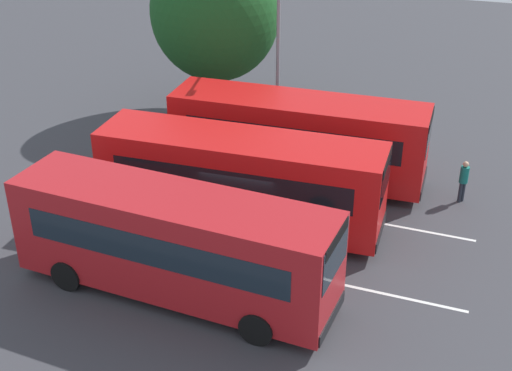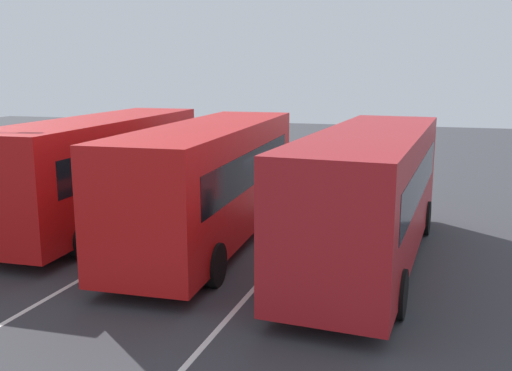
{
  "view_description": "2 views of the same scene",
  "coord_description": "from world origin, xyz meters",
  "px_view_note": "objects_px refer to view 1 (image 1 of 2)",
  "views": [
    {
      "loc": [
        6.86,
        -19.52,
        12.86
      ],
      "look_at": [
        0.19,
        0.52,
        1.46
      ],
      "focal_mm": 49.17,
      "sensor_mm": 36.0,
      "label": 1
    },
    {
      "loc": [
        -14.78,
        -5.18,
        4.73
      ],
      "look_at": [
        -0.75,
        -1.18,
        1.8
      ],
      "focal_mm": 40.24,
      "sensor_mm": 36.0,
      "label": 2
    }
  ],
  "objects_px": {
    "bus_center_right": "(299,136)",
    "pedestrian": "(464,178)",
    "bus_center_left": "(241,178)",
    "bus_far_left": "(174,242)",
    "street_lamp": "(277,45)",
    "depot_tree": "(215,13)"
  },
  "relations": [
    {
      "from": "bus_center_right",
      "to": "pedestrian",
      "type": "xyz_separation_m",
      "value": [
        6.23,
        0.16,
        -0.85
      ]
    },
    {
      "from": "street_lamp",
      "to": "depot_tree",
      "type": "xyz_separation_m",
      "value": [
        -3.4,
        1.46,
        0.73
      ]
    },
    {
      "from": "bus_far_left",
      "to": "bus_center_left",
      "type": "relative_size",
      "value": 1.01
    },
    {
      "from": "bus_far_left",
      "to": "bus_center_right",
      "type": "relative_size",
      "value": 1.01
    },
    {
      "from": "bus_far_left",
      "to": "street_lamp",
      "type": "bearing_deg",
      "value": 97.69
    },
    {
      "from": "bus_far_left",
      "to": "bus_center_right",
      "type": "distance_m",
      "value": 8.4
    },
    {
      "from": "bus_center_right",
      "to": "street_lamp",
      "type": "distance_m",
      "value": 4.97
    },
    {
      "from": "bus_far_left",
      "to": "bus_center_left",
      "type": "height_order",
      "value": "same"
    },
    {
      "from": "bus_far_left",
      "to": "bus_center_left",
      "type": "xyz_separation_m",
      "value": [
        0.51,
        4.33,
        0.0
      ]
    },
    {
      "from": "bus_center_left",
      "to": "pedestrian",
      "type": "height_order",
      "value": "bus_center_left"
    },
    {
      "from": "bus_far_left",
      "to": "pedestrian",
      "type": "distance_m",
      "value": 11.43
    },
    {
      "from": "bus_center_left",
      "to": "pedestrian",
      "type": "distance_m",
      "value": 8.3
    },
    {
      "from": "bus_center_right",
      "to": "pedestrian",
      "type": "distance_m",
      "value": 6.29
    },
    {
      "from": "bus_far_left",
      "to": "bus_center_right",
      "type": "height_order",
      "value": "same"
    },
    {
      "from": "bus_center_left",
      "to": "pedestrian",
      "type": "xyz_separation_m",
      "value": [
        7.17,
        4.1,
        -0.85
      ]
    },
    {
      "from": "bus_far_left",
      "to": "bus_center_left",
      "type": "distance_m",
      "value": 4.36
    },
    {
      "from": "pedestrian",
      "to": "depot_tree",
      "type": "bearing_deg",
      "value": 14.14
    },
    {
      "from": "bus_center_left",
      "to": "pedestrian",
      "type": "bearing_deg",
      "value": 28.53
    },
    {
      "from": "bus_center_left",
      "to": "bus_center_right",
      "type": "relative_size",
      "value": 1.0
    },
    {
      "from": "depot_tree",
      "to": "bus_center_right",
      "type": "bearing_deg",
      "value": -44.59
    },
    {
      "from": "bus_center_right",
      "to": "street_lamp",
      "type": "height_order",
      "value": "street_lamp"
    },
    {
      "from": "bus_far_left",
      "to": "street_lamp",
      "type": "relative_size",
      "value": 1.41
    }
  ]
}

